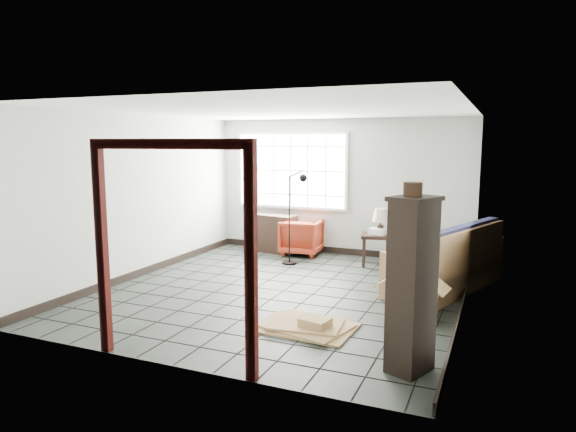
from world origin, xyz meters
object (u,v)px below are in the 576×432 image
at_px(futon_sofa, 449,266).
at_px(side_table, 376,240).
at_px(armchair, 302,235).
at_px(tall_shelf, 412,284).

bearing_deg(futon_sofa, side_table, 161.83).
relative_size(armchair, tall_shelf, 0.45).
bearing_deg(tall_shelf, futon_sofa, 111.08).
bearing_deg(armchair, tall_shelf, 117.76).
xyz_separation_m(futon_sofa, side_table, (-1.35, 1.07, 0.10)).
distance_m(futon_sofa, armchair, 3.18).
distance_m(armchair, tall_shelf, 5.20).
height_order(side_table, tall_shelf, tall_shelf).
distance_m(futon_sofa, tall_shelf, 3.03).
height_order(futon_sofa, armchair, futon_sofa).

